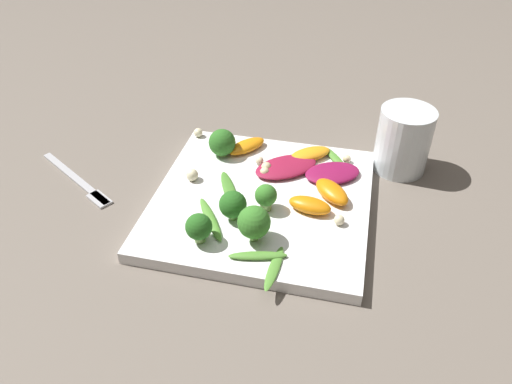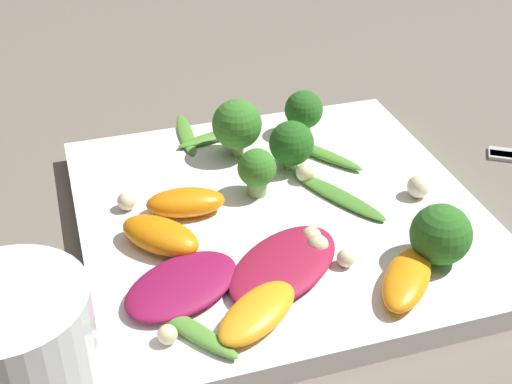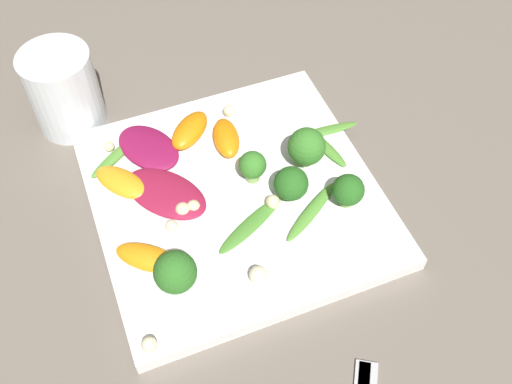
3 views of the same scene
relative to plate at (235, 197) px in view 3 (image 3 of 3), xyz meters
The scene contains 27 objects.
ground_plane 0.01m from the plate, ahead, with size 2.40×2.40×0.00m, color #6B6056.
plate is the anchor object (origin of this frame).
drinking_glass 0.24m from the plate, 37.02° to the left, with size 0.08×0.08×0.10m.
radicchio_leaf_0 0.12m from the plate, 37.88° to the left, with size 0.10×0.09×0.01m.
radicchio_leaf_1 0.08m from the plate, 73.02° to the left, with size 0.11×0.11×0.01m.
orange_segment_0 0.12m from the plate, 114.28° to the left, with size 0.07×0.07×0.02m.
orange_segment_1 0.13m from the plate, 64.71° to the left, with size 0.07×0.07×0.02m.
orange_segment_2 0.08m from the plate, 12.37° to the right, with size 0.06×0.04×0.02m.
orange_segment_3 0.10m from the plate, 11.94° to the left, with size 0.07×0.07×0.02m.
broccoli_floret_0 0.13m from the plate, 132.63° to the left, with size 0.04×0.04×0.04m.
broccoli_floret_1 0.13m from the plate, 118.52° to the right, with size 0.03×0.03×0.04m.
broccoli_floret_2 0.10m from the plate, 84.01° to the right, with size 0.04×0.04×0.05m.
broccoli_floret_3 0.07m from the plate, 117.14° to the right, with size 0.04×0.04×0.04m.
broccoli_floret_4 0.04m from the plate, 66.03° to the right, with size 0.03×0.03×0.04m.
arugula_sprig_0 0.12m from the plate, 79.90° to the right, with size 0.07×0.03×0.01m.
arugula_sprig_1 0.15m from the plate, 49.64° to the left, with size 0.05×0.07×0.01m.
arugula_sprig_2 0.14m from the plate, 71.44° to the right, with size 0.02×0.08×0.00m.
arugula_sprig_3 0.09m from the plate, 130.14° to the right, with size 0.06×0.09×0.01m.
arugula_sprig_4 0.05m from the plate, behind, with size 0.06×0.09×0.01m.
macadamia_nut_0 0.05m from the plate, 97.53° to the left, with size 0.01×0.01×0.01m.
macadamia_nut_1 0.08m from the plate, 105.07° to the left, with size 0.01×0.01×0.01m.
macadamia_nut_2 0.19m from the plate, 135.97° to the left, with size 0.01×0.01×0.01m.
macadamia_nut_3 0.16m from the plate, 45.83° to the left, with size 0.01×0.01×0.01m.
macadamia_nut_4 0.12m from the plate, 16.80° to the right, with size 0.01×0.01×0.01m.
macadamia_nut_5 0.05m from the plate, 135.35° to the right, with size 0.02×0.02×0.02m.
macadamia_nut_6 0.11m from the plate, behind, with size 0.02×0.02×0.02m.
macadamia_nut_7 0.06m from the plate, 96.13° to the left, with size 0.02×0.02×0.02m.
Camera 3 is at (-0.38, 0.12, 0.55)m, focal length 42.00 mm.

